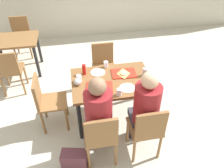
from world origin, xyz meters
TOP-DOWN VIEW (x-y plane):
  - ground_plane at (0.00, 0.00)m, footprint 10.00×10.00m
  - main_table at (0.00, 0.00)m, footprint 1.16×0.82m
  - chair_near_left at (-0.29, -0.79)m, footprint 0.40×0.40m
  - chair_near_right at (0.29, -0.79)m, footprint 0.40×0.40m
  - chair_far_side at (0.00, 0.79)m, footprint 0.40×0.40m
  - chair_left_end at (-0.96, 0.00)m, footprint 0.40×0.40m
  - person_in_red at (-0.29, -0.65)m, footprint 0.32×0.42m
  - person_in_brown_jacket at (0.29, -0.65)m, footprint 0.32×0.42m
  - tray_red_near at (-0.20, -0.14)m, footprint 0.39×0.31m
  - tray_red_far at (0.20, 0.12)m, footprint 0.38×0.29m
  - paper_plate_center at (-0.17, 0.23)m, footprint 0.22×0.22m
  - paper_plate_near_edge at (0.17, -0.23)m, footprint 0.22×0.22m
  - pizza_slice_a at (-0.20, -0.16)m, footprint 0.19×0.23m
  - pizza_slice_b at (0.19, 0.11)m, footprint 0.17×0.22m
  - plastic_cup_a at (-0.03, 0.35)m, footprint 0.07×0.07m
  - plastic_cup_b at (0.03, -0.35)m, footprint 0.07×0.07m
  - plastic_cup_c at (-0.46, 0.06)m, footprint 0.07×0.07m
  - soda_can at (0.49, 0.02)m, footprint 0.07×0.07m
  - condiment_bottle at (-0.38, 0.23)m, footprint 0.06×0.06m
  - foil_bundle at (-0.49, -0.02)m, footprint 0.10×0.10m
  - handbag at (-0.64, -0.81)m, footprint 0.35×0.23m
  - background_table at (-1.62, 1.65)m, footprint 0.90×0.70m
  - background_chair_near at (-1.62, 0.92)m, footprint 0.40×0.40m
  - background_chair_far at (-1.62, 2.39)m, footprint 0.40×0.40m

SIDE VIEW (x-z plane):
  - ground_plane at x=0.00m, z-range -0.02..0.00m
  - handbag at x=-0.64m, z-range 0.00..0.28m
  - chair_near_left at x=-0.29m, z-range 0.08..0.95m
  - chair_near_right at x=0.29m, z-range 0.08..0.95m
  - chair_far_side at x=0.00m, z-range 0.08..0.95m
  - chair_left_end at x=-0.96m, z-range 0.08..0.95m
  - background_chair_near at x=-1.62m, z-range 0.08..0.95m
  - background_chair_far at x=-1.62m, z-range 0.08..0.95m
  - background_table at x=-1.62m, z-range 0.24..0.97m
  - main_table at x=0.00m, z-range 0.27..0.99m
  - paper_plate_center at x=-0.17m, z-range 0.73..0.73m
  - paper_plate_near_edge at x=0.17m, z-range 0.73..0.73m
  - tray_red_near at x=-0.20m, z-range 0.73..0.74m
  - tray_red_far at x=0.20m, z-range 0.73..0.74m
  - pizza_slice_a at x=-0.20m, z-range 0.74..0.76m
  - pizza_slice_b at x=0.19m, z-range 0.74..0.76m
  - person_in_red at x=-0.29m, z-range 0.12..1.40m
  - person_in_brown_jacket at x=0.29m, z-range 0.12..1.40m
  - plastic_cup_a at x=-0.03m, z-range 0.73..0.83m
  - plastic_cup_b at x=0.03m, z-range 0.73..0.83m
  - plastic_cup_c at x=-0.46m, z-range 0.73..0.83m
  - foil_bundle at x=-0.49m, z-range 0.73..0.83m
  - soda_can at x=0.49m, z-range 0.73..0.85m
  - condiment_bottle at x=-0.38m, z-range 0.73..0.89m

